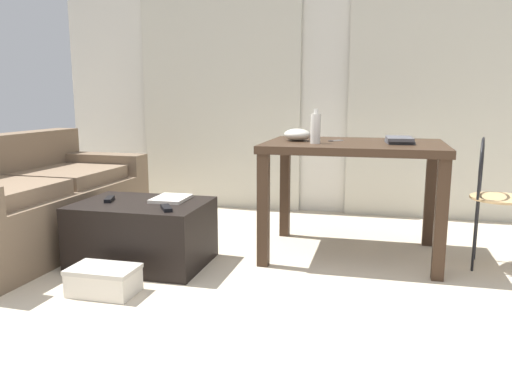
% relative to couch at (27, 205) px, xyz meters
% --- Properties ---
extents(ground_plane, '(7.29, 7.29, 0.00)m').
position_rel_couch_xyz_m(ground_plane, '(1.91, -0.20, -0.31)').
color(ground_plane, beige).
extents(wall_back, '(5.17, 0.10, 2.59)m').
position_rel_couch_xyz_m(wall_back, '(1.91, 1.72, 0.99)').
color(wall_back, silver).
rests_on(wall_back, ground).
extents(curtains, '(3.53, 0.03, 2.33)m').
position_rel_couch_xyz_m(curtains, '(1.91, 1.64, 0.85)').
color(curtains, beige).
rests_on(curtains, ground).
extents(couch, '(0.92, 1.87, 0.80)m').
position_rel_couch_xyz_m(couch, '(0.00, 0.00, 0.00)').
color(couch, brown).
rests_on(couch, ground).
extents(coffee_table, '(0.82, 0.60, 0.41)m').
position_rel_couch_xyz_m(coffee_table, '(0.96, -0.13, -0.11)').
color(coffee_table, black).
rests_on(coffee_table, ground).
extents(craft_table, '(1.16, 0.84, 0.77)m').
position_rel_couch_xyz_m(craft_table, '(2.25, 0.38, 0.35)').
color(craft_table, '#382619').
rests_on(craft_table, ground).
extents(wire_chair, '(0.36, 0.38, 0.83)m').
position_rel_couch_xyz_m(wire_chair, '(3.10, 0.34, 0.21)').
color(wire_chair, tan).
rests_on(wire_chair, ground).
extents(bottle_near, '(0.06, 0.06, 0.22)m').
position_rel_couch_xyz_m(bottle_near, '(2.02, 0.23, 0.56)').
color(bottle_near, beige).
rests_on(bottle_near, craft_table).
extents(bowl, '(0.18, 0.18, 0.08)m').
position_rel_couch_xyz_m(bowl, '(1.87, 0.40, 0.50)').
color(bowl, beige).
rests_on(bowl, craft_table).
extents(book_stack, '(0.19, 0.28, 0.04)m').
position_rel_couch_xyz_m(book_stack, '(2.54, 0.37, 0.48)').
color(book_stack, '#4C4C51').
rests_on(book_stack, craft_table).
extents(tv_remote_on_table, '(0.07, 0.18, 0.02)m').
position_rel_couch_xyz_m(tv_remote_on_table, '(1.89, 0.64, 0.48)').
color(tv_remote_on_table, '#B7B7B2').
rests_on(tv_remote_on_table, craft_table).
extents(scissors, '(0.10, 0.11, 0.00)m').
position_rel_couch_xyz_m(scissors, '(2.12, 0.44, 0.47)').
color(scissors, '#9EA0A5').
rests_on(scissors, craft_table).
extents(tv_remote_primary, '(0.09, 0.15, 0.02)m').
position_rel_couch_xyz_m(tv_remote_primary, '(0.74, -0.15, 0.11)').
color(tv_remote_primary, black).
rests_on(tv_remote_primary, coffee_table).
extents(tv_remote_secondary, '(0.12, 0.15, 0.02)m').
position_rel_couch_xyz_m(tv_remote_secondary, '(1.20, -0.30, 0.11)').
color(tv_remote_secondary, black).
rests_on(tv_remote_secondary, coffee_table).
extents(magazine, '(0.21, 0.27, 0.02)m').
position_rel_couch_xyz_m(magazine, '(1.12, -0.03, 0.11)').
color(magazine, silver).
rests_on(magazine, coffee_table).
extents(shoebox, '(0.37, 0.24, 0.15)m').
position_rel_couch_xyz_m(shoebox, '(0.98, -0.66, -0.23)').
color(shoebox, beige).
rests_on(shoebox, ground).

